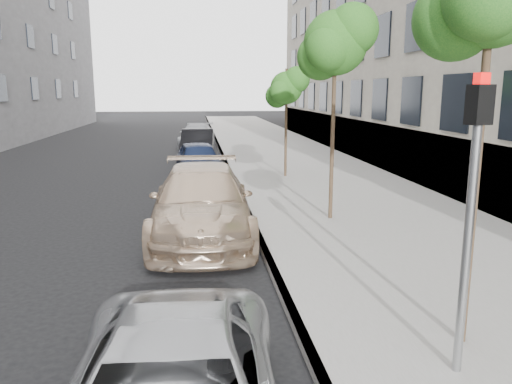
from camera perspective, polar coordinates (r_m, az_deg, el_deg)
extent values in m
cube|color=gray|center=(28.71, 2.15, 4.93)|extent=(6.40, 72.00, 0.14)
cube|color=#9E9B93|center=(28.39, -4.12, 4.83)|extent=(0.15, 72.00, 0.14)
cylinder|color=#38281C|center=(6.65, 24.06, 4.53)|extent=(0.10, 0.10, 5.06)
sphere|color=#165819|center=(6.74, 21.75, 17.87)|extent=(1.00, 1.00, 1.00)
cylinder|color=#38281C|center=(12.65, 8.80, 8.21)|extent=(0.10, 0.10, 5.05)
sphere|color=#165819|center=(12.68, 9.06, 16.46)|extent=(1.54, 1.54, 1.54)
sphere|color=#165819|center=(12.62, 10.97, 17.79)|extent=(1.24, 1.24, 1.24)
sphere|color=#165819|center=(12.83, 7.37, 15.10)|extent=(1.16, 1.16, 1.16)
cylinder|color=#38281C|center=(19.01, 3.44, 7.85)|extent=(0.10, 0.10, 4.02)
sphere|color=#165819|center=(18.97, 3.49, 11.80)|extent=(1.21, 1.21, 1.21)
sphere|color=#165819|center=(18.85, 4.68, 12.70)|extent=(0.97, 0.97, 0.97)
sphere|color=#165819|center=(19.17, 2.44, 10.91)|extent=(0.91, 0.91, 0.91)
cylinder|color=#939699|center=(6.09, 22.92, -6.52)|extent=(0.10, 0.10, 2.87)
cube|color=black|center=(5.82, 24.19, 9.08)|extent=(0.28, 0.24, 0.42)
cube|color=red|center=(5.82, 24.41, 11.73)|extent=(0.16, 0.13, 0.12)
imported|color=#C3A88B|center=(11.67, -6.22, -1.18)|extent=(2.39, 5.64, 1.62)
imported|color=#111B39|center=(19.77, -6.57, 3.71)|extent=(2.01, 4.24, 1.40)
imported|color=black|center=(25.18, -6.68, 5.45)|extent=(1.76, 4.52, 1.47)
imported|color=gray|center=(30.36, -6.75, 6.39)|extent=(2.39, 4.91, 1.38)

